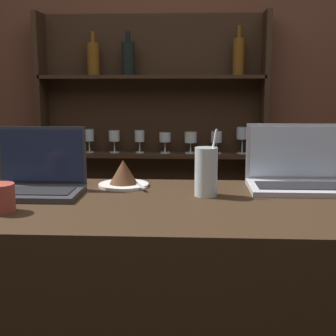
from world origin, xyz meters
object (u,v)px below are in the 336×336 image
Objects in this scene: laptop_far at (297,175)px; water_glass at (206,172)px; cake_plate at (124,175)px; laptop_near at (36,179)px.

water_glass is at bearing -157.63° from laptop_far.
laptop_near is at bearing -155.86° from cake_plate.
water_glass is at bearing -0.55° from laptop_near.
water_glass is (0.29, -0.13, 0.04)m from cake_plate.
cake_plate is at bearing 24.14° from laptop_near.
cake_plate is (0.27, 0.12, -0.01)m from laptop_near.
laptop_near is 1.68× the size of cake_plate.
laptop_far is 1.86× the size of cake_plate.
cake_plate is at bearing 156.10° from water_glass.
cake_plate is 0.83× the size of water_glass.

